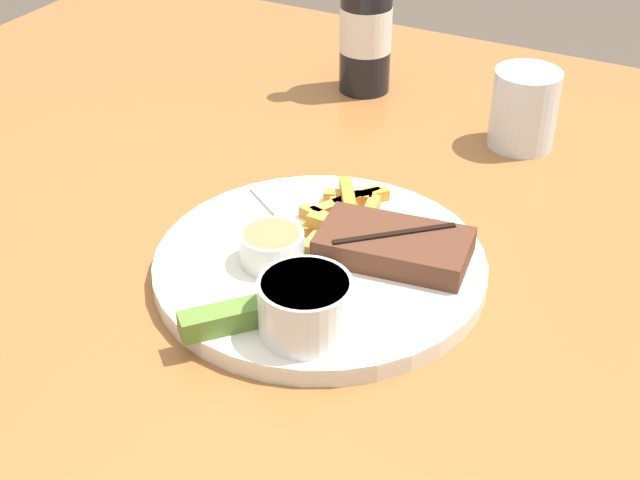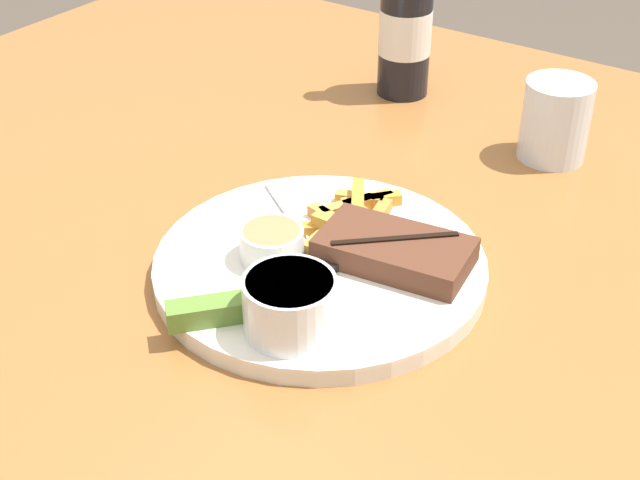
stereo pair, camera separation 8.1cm
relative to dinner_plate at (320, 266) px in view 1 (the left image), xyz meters
The scene contains 11 objects.
dining_table 0.07m from the dinner_plate, ahead, with size 1.48×1.27×0.76m.
dinner_plate is the anchor object (origin of this frame).
steak_portion 0.07m from the dinner_plate, 30.26° to the left, with size 0.15×0.09×0.03m.
fries_pile 0.07m from the dinner_plate, 100.31° to the left, with size 0.09×0.14×0.02m.
coleslaw_cup 0.11m from the dinner_plate, 68.74° to the right, with size 0.08×0.08×0.05m.
dipping_sauce_cup 0.05m from the dinner_plate, 144.34° to the right, with size 0.06×0.06×0.03m.
pickle_spear 0.13m from the dinner_plate, 100.25° to the right, with size 0.06×0.07×0.02m.
fork_utensil 0.08m from the dinner_plate, 146.05° to the left, with size 0.12×0.08×0.00m.
knife_utensil 0.04m from the dinner_plate, 41.92° to the left, with size 0.07×0.16×0.01m.
beer_bottle 0.43m from the dinner_plate, 109.82° to the left, with size 0.07×0.07×0.24m.
drinking_glass 0.35m from the dinner_plate, 75.66° to the left, with size 0.08×0.08×0.09m.
Camera 1 is at (0.31, -0.60, 1.25)m, focal length 50.00 mm.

